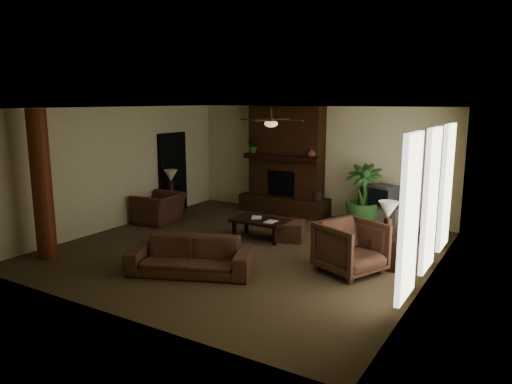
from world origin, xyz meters
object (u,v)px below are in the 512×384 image
Objects in this scene: sofa at (190,250)px; floor_plant at (362,210)px; side_table_left at (172,205)px; floor_vase at (317,201)px; armchair_left at (159,203)px; lamp_right at (388,212)px; lamp_left at (171,177)px; log_column at (42,185)px; side_table_right at (384,252)px; coffee_table at (260,222)px; armchair_right at (351,245)px; tv_stand at (381,217)px; ottoman at (289,231)px.

sofa is 4.72m from floor_plant.
floor_vase is at bearing 27.87° from side_table_left.
armchair_left is at bearing -141.69° from floor_vase.
lamp_right is (2.79, 2.07, 0.59)m from sofa.
sofa is at bearing 44.54° from armchair_left.
armchair_left is 0.89m from lamp_left.
armchair_left is at bearing 89.93° from log_column.
side_table_left is 0.73m from lamp_left.
armchair_left is 1.99× the size of side_table_right.
floor_plant is at bearing -14.54° from floor_vase.
coffee_table is (2.82, 0.06, -0.10)m from armchair_left.
coffee_table is at bearing 68.64° from sofa.
lamp_left is at bearing 97.62° from armchair_right.
armchair_right is 1.17× the size of tv_stand.
log_column is at bearing -86.98° from lamp_left.
floor_plant reaches higher than coffee_table.
side_table_right is at bearing -148.19° from lamp_right.
log_column reaches higher than floor_vase.
log_column is 2.33× the size of coffee_table.
floor_vase is at bearing 60.79° from log_column.
ottoman is at bearing -81.90° from floor_vase.
side_table_right is (2.76, 2.05, -0.14)m from sofa.
armchair_right is at bearing -16.43° from lamp_left.
side_table_right reaches higher than coffee_table.
armchair_right is 1.66× the size of ottoman.
lamp_right is (5.66, -0.29, 0.52)m from armchair_left.
tv_stand is (1.38, 2.04, 0.05)m from ottoman.
tv_stand is 1.10× the size of floor_vase.
floor_vase reaches higher than coffee_table.
sofa is 1.77× the size of coffee_table.
log_column reaches higher than ottoman.
side_table_left is (-3.30, -1.75, -0.16)m from floor_vase.
lamp_right is (2.56, -2.74, 0.57)m from floor_vase.
lamp_right is at bearing -46.88° from floor_vase.
side_table_left is at bearing 170.20° from side_table_right.
armchair_right is at bearing 9.15° from sofa.
floor_plant is 4.85m from lamp_left.
armchair_left is at bearing -73.82° from side_table_left.
log_column is at bearing -153.59° from lamp_right.
log_column is 4.67× the size of ottoman.
side_table_left is (-4.99, -1.65, 0.03)m from tv_stand.
lamp_right is (0.88, -2.64, 0.75)m from tv_stand.
log_column reaches higher than floor_plant.
log_column reaches higher than armchair_left.
floor_vase is (0.28, 2.38, 0.06)m from coffee_table.
lamp_right is at bearing -11.11° from armchair_right.
tv_stand is at bearing 107.66° from side_table_right.
sofa is at bearing -101.33° from ottoman.
floor_vase is at bearing 133.12° from lamp_right.
log_column is 1.88× the size of floor_plant.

